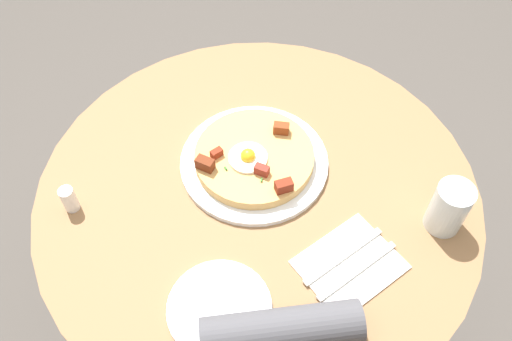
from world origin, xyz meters
TOP-DOWN VIEW (x-y plane):
  - ground_plane at (0.00, 0.00)m, footprint 6.00×6.00m
  - dining_table at (0.00, 0.00)m, footprint 0.87×0.87m
  - pizza_plate at (0.03, -0.05)m, footprint 0.30×0.30m
  - breakfast_pizza at (0.03, -0.05)m, footprint 0.24×0.24m
  - bread_plate at (-0.05, 0.25)m, footprint 0.18×0.18m
  - napkin at (-0.22, 0.08)m, footprint 0.20×0.22m
  - fork at (-0.20, 0.07)m, footprint 0.09×0.17m
  - knife at (-0.24, 0.08)m, footprint 0.09×0.17m
  - water_glass at (-0.34, -0.08)m, footprint 0.07×0.07m
  - salt_shaker at (0.30, 0.19)m, footprint 0.03×0.03m

SIDE VIEW (x-z plane):
  - ground_plane at x=0.00m, z-range 0.00..0.00m
  - dining_table at x=0.00m, z-range 0.19..0.90m
  - napkin at x=-0.22m, z-range 0.71..0.72m
  - bread_plate at x=-0.05m, z-range 0.71..0.72m
  - pizza_plate at x=0.03m, z-range 0.71..0.72m
  - fork at x=-0.20m, z-range 0.72..0.72m
  - knife at x=-0.24m, z-range 0.72..0.72m
  - breakfast_pizza at x=0.03m, z-range 0.71..0.76m
  - salt_shaker at x=0.30m, z-range 0.71..0.77m
  - water_glass at x=-0.34m, z-range 0.71..0.82m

